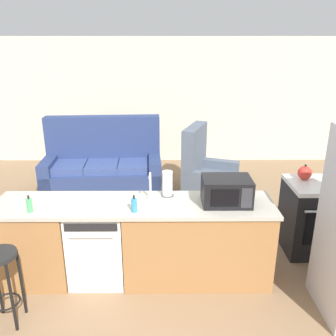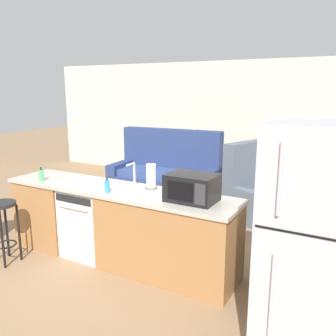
{
  "view_description": "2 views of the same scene",
  "coord_description": "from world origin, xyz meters",
  "views": [
    {
      "loc": [
        0.49,
        -3.37,
        2.49
      ],
      "look_at": [
        0.51,
        0.5,
        1.11
      ],
      "focal_mm": 38.0,
      "sensor_mm": 36.0,
      "label": 1
    },
    {
      "loc": [
        2.59,
        -3.16,
        2.02
      ],
      "look_at": [
        0.46,
        0.67,
        1.04
      ],
      "focal_mm": 38.0,
      "sensor_mm": 36.0,
      "label": 2
    }
  ],
  "objects": [
    {
      "name": "ground_plane",
      "position": [
        0.0,
        0.0,
        0.0
      ],
      "size": [
        24.0,
        24.0,
        0.0
      ],
      "primitive_type": "plane",
      "color": "#896B4C"
    },
    {
      "name": "wall_back",
      "position": [
        0.3,
        4.2,
        1.3
      ],
      "size": [
        10.0,
        0.06,
        2.6
      ],
      "color": "beige",
      "rests_on": "ground_plane"
    },
    {
      "name": "kitchen_counter",
      "position": [
        0.24,
        0.0,
        0.42
      ],
      "size": [
        2.94,
        0.66,
        0.9
      ],
      "color": "#9E6B3D",
      "rests_on": "ground_plane"
    },
    {
      "name": "dishwasher",
      "position": [
        -0.25,
        -0.0,
        0.42
      ],
      "size": [
        0.58,
        0.61,
        0.84
      ],
      "color": "white",
      "rests_on": "ground_plane"
    },
    {
      "name": "stove_range",
      "position": [
        2.35,
        0.55,
        0.45
      ],
      "size": [
        0.76,
        0.68,
        0.9
      ],
      "color": "black",
      "rests_on": "ground_plane"
    },
    {
      "name": "refrigerator",
      "position": [
        2.35,
        -0.55,
        0.9
      ],
      "size": [
        0.72,
        0.73,
        1.81
      ],
      "color": "#B7B7BC",
      "rests_on": "ground_plane"
    },
    {
      "name": "microwave",
      "position": [
        1.11,
        -0.0,
        1.04
      ],
      "size": [
        0.5,
        0.37,
        0.28
      ],
      "color": "black",
      "rests_on": "kitchen_counter"
    },
    {
      "name": "sink_faucet",
      "position": [
        0.32,
        0.11,
        1.03
      ],
      "size": [
        0.07,
        0.18,
        0.3
      ],
      "color": "silver",
      "rests_on": "kitchen_counter"
    },
    {
      "name": "paper_towel_roll",
      "position": [
        0.5,
        0.2,
        1.04
      ],
      "size": [
        0.14,
        0.14,
        0.28
      ],
      "color": "#4C4C51",
      "rests_on": "kitchen_counter"
    },
    {
      "name": "soap_bottle",
      "position": [
        0.17,
        -0.19,
        0.97
      ],
      "size": [
        0.06,
        0.06,
        0.18
      ],
      "color": "#338CCC",
      "rests_on": "kitchen_counter"
    },
    {
      "name": "dish_soap_bottle",
      "position": [
        -0.86,
        -0.19,
        0.97
      ],
      "size": [
        0.06,
        0.06,
        0.18
      ],
      "color": "#4CB266",
      "rests_on": "kitchen_counter"
    },
    {
      "name": "kettle",
      "position": [
        2.18,
        0.68,
        0.99
      ],
      "size": [
        0.21,
        0.17,
        0.19
      ],
      "color": "red",
      "rests_on": "stove_range"
    },
    {
      "name": "bar_stool",
      "position": [
        -0.99,
        -0.68,
        0.54
      ],
      "size": [
        0.32,
        0.32,
        0.74
      ],
      "color": "black",
      "rests_on": "ground_plane"
    },
    {
      "name": "couch",
      "position": [
        -0.62,
        2.55,
        0.39
      ],
      "size": [
        2.05,
        1.01,
        1.27
      ],
      "color": "navy",
      "rests_on": "ground_plane"
    },
    {
      "name": "armchair",
      "position": [
        1.15,
        2.22,
        0.35
      ],
      "size": [
        1.04,
        1.07,
        1.2
      ],
      "color": "#515B6B",
      "rests_on": "ground_plane"
    }
  ]
}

